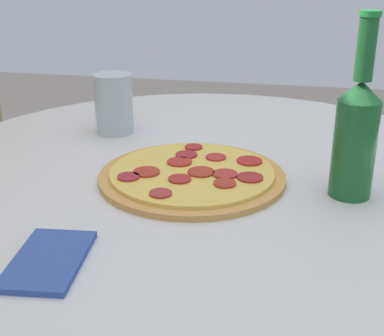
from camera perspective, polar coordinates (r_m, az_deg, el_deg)
The scene contains 5 objects.
table at distance 1.02m, azimuth 1.60°, elevation -10.12°, with size 1.05×1.05×0.77m.
pizza at distance 0.88m, azimuth 0.03°, elevation -0.73°, with size 0.31×0.31×0.02m.
beer_bottle at distance 0.82m, azimuth 17.10°, elevation 3.68°, with size 0.06×0.06×0.27m.
drinking_glass at distance 1.11m, azimuth -8.33°, elevation 6.81°, with size 0.08×0.08×0.12m.
napkin at distance 0.67m, azimuth -15.05°, elevation -9.46°, with size 0.15×0.10×0.01m.
Camera 1 is at (-0.85, -0.15, 1.12)m, focal length 50.00 mm.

